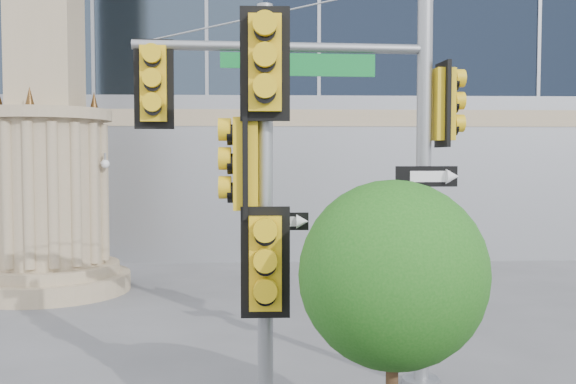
{
  "coord_description": "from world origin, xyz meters",
  "views": [
    {
      "loc": [
        0.0,
        -9.11,
        3.75
      ],
      "look_at": [
        0.43,
        2.0,
        3.17
      ],
      "focal_mm": 40.0,
      "sensor_mm": 36.0,
      "label": 1
    }
  ],
  "objects": [
    {
      "name": "monument",
      "position": [
        -6.0,
        9.0,
        5.52
      ],
      "size": [
        4.4,
        4.4,
        16.6
      ],
      "color": "tan",
      "rests_on": "ground"
    },
    {
      "name": "main_signal_pole",
      "position": [
        1.41,
        1.1,
        4.09
      ],
      "size": [
        5.13,
        0.77,
        6.59
      ],
      "rotation": [
        0.0,
        0.0,
        0.06
      ],
      "color": "slate",
      "rests_on": "ground"
    },
    {
      "name": "secondary_signal_pole",
      "position": [
        -0.04,
        -0.8,
        3.38
      ],
      "size": [
        0.98,
        0.73,
        5.75
      ],
      "rotation": [
        0.0,
        0.0,
        -0.0
      ],
      "color": "slate",
      "rests_on": "ground"
    },
    {
      "name": "street_tree",
      "position": [
        1.54,
        -1.78,
        2.31
      ],
      "size": [
        2.25,
        2.2,
        3.51
      ],
      "color": "tan",
      "rests_on": "ground"
    }
  ]
}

